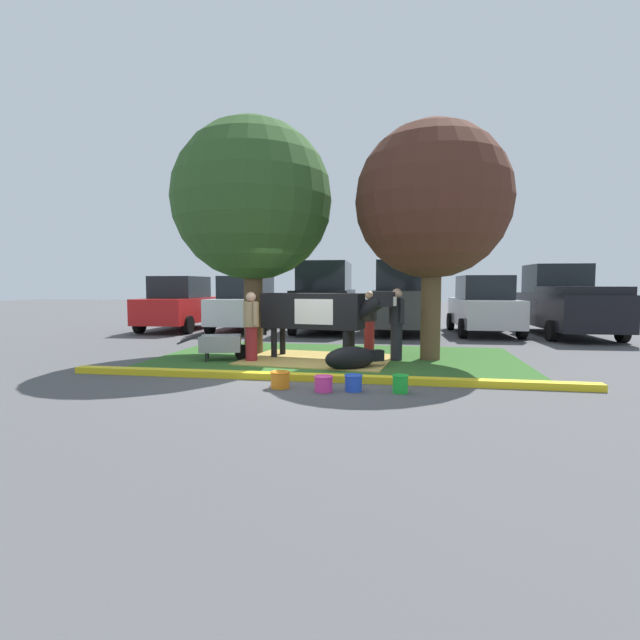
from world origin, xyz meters
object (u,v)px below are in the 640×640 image
object	(u,v)px
shade_tree_left	(252,201)
pickup_truck_black	(564,302)
bucket_orange	(280,379)
bucket_green	(400,383)
calf_lying	(352,358)
person_handler	(397,322)
person_visitor_far	(251,325)
bucket_pink	(324,383)
hatchback_white	(247,304)
suv_black	(326,297)
cow_holstein	(317,311)
wheelbarrow	(221,344)
suv_dark_grey	(400,297)
sedan_silver	(483,306)
sedan_red	(180,304)
bucket_blue	(353,382)
person_visitor_near	(369,320)
shade_tree_right	(433,202)

from	to	relation	value
shade_tree_left	pickup_truck_black	distance (m)	11.08
bucket_orange	bucket_green	bearing A→B (deg)	-0.45
shade_tree_left	bucket_orange	size ratio (longest dim) A/B	17.02
calf_lying	bucket_green	size ratio (longest dim) A/B	4.34
person_handler	bucket_green	world-z (taller)	person_handler
pickup_truck_black	person_visitor_far	bearing A→B (deg)	-140.17
person_handler	shade_tree_left	bearing A→B (deg)	172.42
person_handler	bucket_pink	world-z (taller)	person_handler
person_visitor_far	hatchback_white	world-z (taller)	hatchback_white
shade_tree_left	calf_lying	xyz separation A→B (m)	(2.63, -1.78, -3.50)
person_handler	suv_black	size ratio (longest dim) A/B	0.35
cow_holstein	bucket_green	bearing A→B (deg)	-58.35
wheelbarrow	suv_dark_grey	bearing A→B (deg)	60.83
calf_lying	sedan_silver	distance (m)	8.61
shade_tree_left	sedan_silver	world-z (taller)	shade_tree_left
person_handler	sedan_red	size ratio (longest dim) A/B	0.36
bucket_pink	bucket_blue	bearing A→B (deg)	13.45
pickup_truck_black	bucket_orange	bearing A→B (deg)	-127.38
person_visitor_near	sedan_red	size ratio (longest dim) A/B	0.35
sedan_red	shade_tree_right	bearing A→B (deg)	-32.86
bucket_orange	hatchback_white	size ratio (longest dim) A/B	0.07
person_visitor_far	pickup_truck_black	distance (m)	11.23
bucket_blue	suv_black	xyz separation A→B (m)	(-2.03, 9.54, 1.13)
suv_dark_grey	sedan_silver	bearing A→B (deg)	1.86
bucket_green	sedan_silver	distance (m)	10.02
bucket_pink	pickup_truck_black	size ratio (longest dim) A/B	0.06
person_visitor_far	hatchback_white	xyz separation A→B (m)	(-2.47, 6.95, 0.15)
wheelbarrow	bucket_blue	size ratio (longest dim) A/B	5.37
person_visitor_near	sedan_red	distance (m)	8.83
bucket_green	pickup_truck_black	size ratio (longest dim) A/B	0.05
bucket_blue	sedan_silver	bearing A→B (deg)	69.99
wheelbarrow	sedan_red	distance (m)	7.99
bucket_blue	wheelbarrow	bearing A→B (deg)	142.20
shade_tree_right	person_handler	size ratio (longest dim) A/B	3.26
shade_tree_right	person_visitor_near	size ratio (longest dim) A/B	3.43
shade_tree_left	hatchback_white	xyz separation A→B (m)	(-2.12, 5.72, -2.75)
suv_black	pickup_truck_black	world-z (taller)	suv_black
bucket_orange	sedan_red	xyz separation A→B (m)	(-6.32, 9.21, 0.84)
bucket_pink	suv_dark_grey	distance (m)	9.75
shade_tree_right	suv_black	world-z (taller)	shade_tree_right
wheelbarrow	hatchback_white	world-z (taller)	hatchback_white
calf_lying	hatchback_white	xyz separation A→B (m)	(-4.74, 7.50, 0.75)
bucket_orange	bucket_pink	bearing A→B (deg)	-9.60
bucket_pink	bucket_blue	xyz separation A→B (m)	(0.47, 0.11, 0.01)
cow_holstein	person_visitor_near	xyz separation A→B (m)	(1.09, 1.42, -0.28)
person_handler	bucket_blue	distance (m)	3.34
bucket_orange	bucket_green	world-z (taller)	bucket_green
cow_holstein	shade_tree_left	bearing A→B (deg)	161.63
cow_holstein	bucket_blue	xyz separation A→B (m)	(1.16, -3.09, -0.96)
person_visitor_far	pickup_truck_black	world-z (taller)	pickup_truck_black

